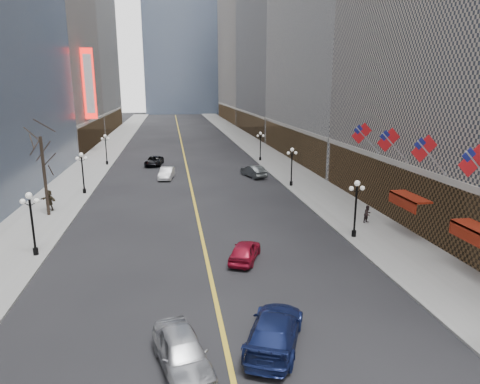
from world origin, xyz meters
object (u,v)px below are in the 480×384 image
object	(u,v)px
streetlamp_west_2	(82,169)
car_sb_mid	(245,251)
streetlamp_east_1	(356,203)
streetlamp_west_3	(106,146)
car_sb_far	(254,171)
car_sb_near	(275,330)
streetlamp_west_1	(32,217)
car_nb_near	(182,352)
car_nb_far	(154,161)
streetlamp_east_3	(260,143)
car_nb_mid	(167,173)
streetlamp_east_2	(292,163)

from	to	relation	value
streetlamp_west_2	car_sb_mid	xyz separation A→B (m)	(14.37, -21.00, -2.20)
streetlamp_east_1	streetlamp_west_3	world-z (taller)	same
streetlamp_east_1	car_sb_far	world-z (taller)	streetlamp_east_1
streetlamp_west_2	car_sb_near	distance (m)	34.08
streetlamp_east_1	streetlamp_west_1	bearing A→B (deg)	180.00
streetlamp_east_1	car_sb_mid	xyz separation A→B (m)	(-9.23, -3.00, -2.20)
car_nb_near	car_sb_mid	bearing A→B (deg)	54.83
streetlamp_west_3	streetlamp_west_1	bearing A→B (deg)	-90.00
streetlamp_west_1	car_nb_far	xyz separation A→B (m)	(7.02, 34.76, -2.20)
streetlamp_east_3	streetlamp_west_3	size ratio (longest dim) A/B	1.00
car_sb_mid	streetlamp_east_3	bearing A→B (deg)	-80.96
streetlamp_west_1	car_nb_near	world-z (taller)	streetlamp_west_1
streetlamp_west_2	car_nb_far	bearing A→B (deg)	67.26
car_nb_mid	car_sb_mid	distance (m)	28.36
streetlamp_east_3	streetlamp_west_3	distance (m)	23.60
streetlamp_east_2	car_nb_mid	xyz separation A→B (m)	(-14.65, 6.84, -2.16)
streetlamp_east_1	streetlamp_east_3	xyz separation A→B (m)	(0.00, 36.00, 0.00)
streetlamp_west_1	streetlamp_west_3	size ratio (longest dim) A/B	1.00
streetlamp_west_1	car_nb_far	size ratio (longest dim) A/B	0.90
streetlamp_east_1	car_sb_mid	bearing A→B (deg)	-161.99
streetlamp_west_1	car_sb_mid	bearing A→B (deg)	-11.79
car_nb_far	car_nb_mid	bearing A→B (deg)	-71.03
streetlamp_west_2	car_nb_near	xyz separation A→B (m)	(9.80, -32.03, -2.08)
streetlamp_west_3	streetlamp_east_3	bearing A→B (deg)	0.00
car_nb_near	car_sb_near	xyz separation A→B (m)	(4.23, 1.05, -0.03)
streetlamp_west_3	car_sb_near	distance (m)	51.00
car_sb_near	car_sb_mid	size ratio (longest dim) A/B	1.33
streetlamp_west_3	car_sb_near	bearing A→B (deg)	-74.02
streetlamp_east_1	car_nb_mid	size ratio (longest dim) A/B	1.01
streetlamp_west_1	car_sb_far	world-z (taller)	streetlamp_west_1
streetlamp_east_3	streetlamp_west_1	world-z (taller)	same
streetlamp_east_2	car_sb_near	world-z (taller)	streetlamp_east_2
streetlamp_west_1	streetlamp_west_3	bearing A→B (deg)	90.00
streetlamp_east_2	car_sb_far	xyz separation A→B (m)	(-3.36, 6.21, -2.12)
streetlamp_east_2	streetlamp_east_3	size ratio (longest dim) A/B	1.00
streetlamp_east_2	streetlamp_east_3	distance (m)	18.00
car_sb_mid	car_sb_far	distance (m)	27.83
streetlamp_east_2	streetlamp_east_1	bearing A→B (deg)	-90.00
streetlamp_west_1	car_nb_mid	distance (m)	26.49
streetlamp_east_3	car_sb_mid	bearing A→B (deg)	-103.31
streetlamp_west_1	car_nb_mid	bearing A→B (deg)	70.19
streetlamp_west_1	car_sb_near	bearing A→B (deg)	-42.79
streetlamp_east_2	car_nb_near	bearing A→B (deg)	-113.31
car_nb_near	car_sb_mid	size ratio (longest dim) A/B	1.17
car_nb_near	car_sb_near	world-z (taller)	car_nb_near
streetlamp_east_3	streetlamp_west_1	size ratio (longest dim) A/B	1.00
streetlamp_east_1	streetlamp_west_1	distance (m)	23.60
streetlamp_east_2	car_sb_mid	world-z (taller)	streetlamp_east_2
streetlamp_west_2	car_sb_mid	bearing A→B (deg)	-55.61
streetlamp_west_3	car_sb_near	xyz separation A→B (m)	(14.03, -48.99, -2.11)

